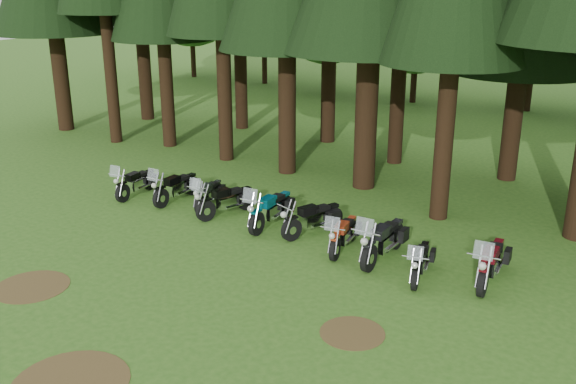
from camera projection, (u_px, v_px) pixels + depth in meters
The scene contains 17 objects.
ground at pixel (179, 287), 15.58m from camera, with size 120.00×120.00×0.00m, color #2E5D1A.
decid_2 at pixel (331, 13), 38.95m from camera, with size 6.72×6.53×8.40m.
decid_3 at pixel (421, 24), 36.34m from camera, with size 6.12×5.95×7.65m.
decid_4 at pixel (541, 31), 33.98m from camera, with size 5.93×5.76×7.41m.
dirt_patch_0 at pixel (32, 287), 15.60m from camera, with size 1.80×1.80×0.01m, color #4C3D1E.
dirt_patch_1 at pixel (352, 333), 13.59m from camera, with size 1.40×1.40×0.01m, color #4C3D1E.
dirt_patch_2 at pixel (70, 383), 11.91m from camera, with size 2.20×2.20×0.01m, color #4C3D1E.
motorcycle_0 at pixel (136, 183), 21.87m from camera, with size 0.56×2.13×1.34m.
motorcycle_1 at pixel (176, 188), 21.33m from camera, with size 0.43×2.23×1.41m.
motorcycle_2 at pixel (209, 194), 20.86m from camera, with size 0.79×1.97×1.25m.
motorcycle_3 at pixel (226, 201), 20.07m from camera, with size 0.86×2.24×1.42m.
motorcycle_4 at pixel (271, 210), 19.21m from camera, with size 0.54×2.43×1.52m.
motorcycle_5 at pixel (313, 219), 18.61m from camera, with size 0.84×2.15×0.91m.
motorcycle_6 at pixel (343, 235), 17.53m from camera, with size 0.68×2.12×1.33m.
motorcycle_7 at pixel (383, 242), 16.92m from camera, with size 0.47×2.48×1.56m.
motorcycle_8 at pixel (420, 263), 15.93m from camera, with size 0.71×1.98×1.25m.
motorcycle_9 at pixel (491, 264), 15.67m from camera, with size 0.56×2.40×1.51m.
Camera 1 is at (10.03, -10.12, 7.22)m, focal length 40.00 mm.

